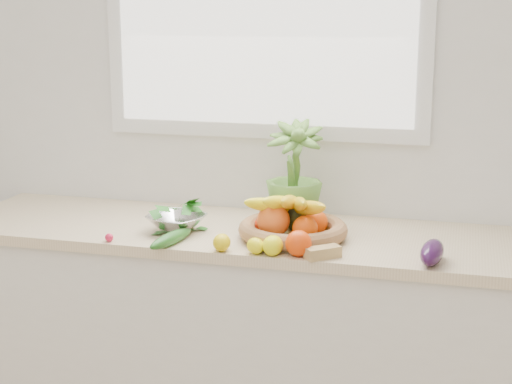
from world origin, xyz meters
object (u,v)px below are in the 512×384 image
(eggplant, at_px, (432,252))
(cucumber, at_px, (171,239))
(apple, at_px, (265,226))
(fruit_basket, at_px, (292,224))
(potted_herb, at_px, (294,172))
(colander_with_spinach, at_px, (177,217))

(eggplant, distance_m, cucumber, 0.89)
(apple, xyz_separation_m, fruit_basket, (0.10, -0.01, 0.02))
(potted_herb, xyz_separation_m, fruit_basket, (0.03, -0.16, -0.16))
(eggplant, height_order, potted_herb, potted_herb)
(apple, height_order, colander_with_spinach, colander_with_spinach)
(cucumber, bearing_deg, fruit_basket, 25.16)
(cucumber, height_order, colander_with_spinach, colander_with_spinach)
(potted_herb, bearing_deg, eggplant, -30.94)
(eggplant, xyz_separation_m, potted_herb, (-0.53, 0.32, 0.17))
(cucumber, xyz_separation_m, fruit_basket, (0.39, 0.18, 0.03))
(fruit_basket, bearing_deg, eggplant, -17.45)
(apple, relative_size, cucumber, 0.31)
(potted_herb, relative_size, colander_with_spinach, 1.51)
(colander_with_spinach, bearing_deg, potted_herb, 24.19)
(potted_herb, bearing_deg, colander_with_spinach, -155.81)
(eggplant, xyz_separation_m, cucumber, (-0.89, -0.03, -0.02))
(potted_herb, bearing_deg, fruit_basket, -79.52)
(apple, xyz_separation_m, potted_herb, (0.07, 0.15, 0.17))
(eggplant, bearing_deg, colander_with_spinach, 171.70)
(potted_herb, height_order, fruit_basket, potted_herb)
(cucumber, height_order, fruit_basket, fruit_basket)
(apple, height_order, potted_herb, potted_herb)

